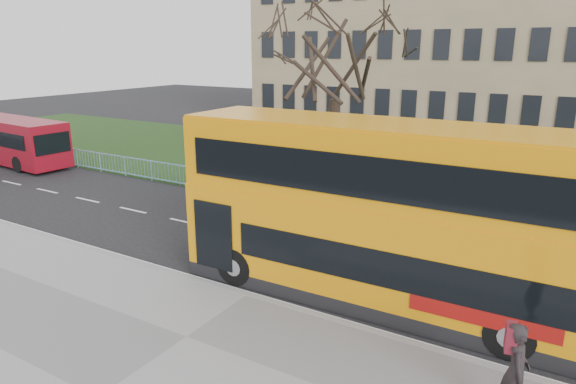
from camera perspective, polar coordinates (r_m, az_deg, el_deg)
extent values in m
plane|color=black|center=(16.10, -1.27, -9.50)|extent=(120.00, 120.00, 0.00)
cube|color=gray|center=(14.92, -4.50, -11.42)|extent=(80.00, 0.20, 0.14)
cube|color=#1A3413|center=(28.54, 14.23, 1.51)|extent=(80.00, 15.40, 0.08)
cube|color=#857654|center=(48.98, 16.47, 15.42)|extent=(30.00, 15.00, 14.00)
cube|color=orange|center=(14.44, 10.90, -6.39)|extent=(11.82, 3.02, 2.19)
cube|color=orange|center=(14.01, 11.17, -1.53)|extent=(11.82, 3.02, 0.38)
cube|color=orange|center=(13.71, 11.43, 3.13)|extent=(11.76, 2.96, 1.96)
cube|color=black|center=(12.98, 11.65, -8.66)|extent=(9.08, 0.21, 0.95)
cube|color=black|center=(12.46, 9.33, 1.49)|extent=(10.82, 0.24, 1.06)
cylinder|color=black|center=(15.54, -5.82, -8.19)|extent=(1.17, 0.34, 1.17)
cylinder|color=black|center=(13.11, 23.41, -14.40)|extent=(1.17, 0.34, 1.17)
cube|color=maroon|center=(35.95, -28.94, 5.24)|extent=(10.54, 3.08, 2.55)
cylinder|color=black|center=(32.73, -27.78, 2.74)|extent=(0.96, 0.31, 0.95)
imported|color=black|center=(10.95, 23.99, -17.73)|extent=(0.59, 0.78, 1.95)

